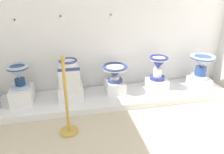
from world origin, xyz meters
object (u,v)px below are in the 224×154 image
at_px(antique_toilet_tall_cobalt, 69,72).
at_px(antique_toilet_leftmost, 202,63).
at_px(plinth_block_slender_white, 22,95).
at_px(info_placard_third, 113,17).
at_px(info_placard_second, 63,19).
at_px(stanchion_post_near_left, 67,110).
at_px(info_placard_first, 18,22).
at_px(antique_toilet_slender_white, 18,73).
at_px(plinth_block_tall_cobalt, 71,91).
at_px(plinth_block_rightmost, 115,86).
at_px(plinth_block_broad_patterned, 157,84).
at_px(plinth_block_leftmost, 199,81).
at_px(antique_toilet_broad_patterned, 158,65).
at_px(antique_toilet_rightmost, 115,71).

distance_m(antique_toilet_tall_cobalt, antique_toilet_leftmost, 2.30).
distance_m(plinth_block_slender_white, info_placard_third, 1.89).
distance_m(antique_toilet_leftmost, info_placard_second, 2.48).
bearing_deg(antique_toilet_tall_cobalt, antique_toilet_leftmost, -0.06).
distance_m(info_placard_second, stanchion_post_near_left, 1.49).
distance_m(info_placard_first, stanchion_post_near_left, 1.60).
bearing_deg(antique_toilet_slender_white, info_placard_first, 85.14).
xyz_separation_m(antique_toilet_leftmost, info_placard_second, (-2.33, 0.36, 0.78)).
height_order(plinth_block_tall_cobalt, info_placard_first, info_placard_first).
height_order(plinth_block_rightmost, plinth_block_broad_patterned, plinth_block_rightmost).
relative_size(plinth_block_slender_white, plinth_block_leftmost, 1.15).
xyz_separation_m(info_placard_second, info_placard_third, (0.81, 0.00, 0.00)).
distance_m(info_placard_first, info_placard_third, 1.47).
relative_size(plinth_block_broad_patterned, stanchion_post_near_left, 0.33).
relative_size(plinth_block_tall_cobalt, info_placard_first, 3.29).
distance_m(antique_toilet_leftmost, info_placard_first, 3.11).
bearing_deg(plinth_block_slender_white, antique_toilet_slender_white, -90.00).
xyz_separation_m(antique_toilet_broad_patterned, info_placard_first, (-2.19, 0.33, 0.73)).
bearing_deg(plinth_block_rightmost, info_placard_first, 168.13).
height_order(plinth_block_slender_white, antique_toilet_rightmost, antique_toilet_rightmost).
bearing_deg(plinth_block_rightmost, antique_toilet_broad_patterned, -1.90).
height_order(info_placard_first, info_placard_second, info_placard_second).
distance_m(plinth_block_tall_cobalt, info_placard_third, 1.39).
distance_m(plinth_block_broad_patterned, stanchion_post_near_left, 1.75).
xyz_separation_m(plinth_block_slender_white, antique_toilet_rightmost, (1.47, 0.07, 0.25)).
relative_size(antique_toilet_rightmost, plinth_block_leftmost, 1.24).
distance_m(antique_toilet_slender_white, info_placard_second, 1.06).
distance_m(antique_toilet_tall_cobalt, plinth_block_rightmost, 0.82).
bearing_deg(info_placard_first, antique_toilet_leftmost, -6.75).
xyz_separation_m(antique_toilet_tall_cobalt, plinth_block_leftmost, (2.30, -0.00, -0.37)).
bearing_deg(stanchion_post_near_left, info_placard_second, 88.31).
bearing_deg(antique_toilet_tall_cobalt, info_placard_first, 153.09).
relative_size(plinth_block_rightmost, plinth_block_leftmost, 0.99).
height_order(plinth_block_broad_patterned, antique_toilet_broad_patterned, antique_toilet_broad_patterned).
relative_size(plinth_block_broad_patterned, plinth_block_leftmost, 1.03).
distance_m(antique_toilet_tall_cobalt, info_placard_third, 1.14).
xyz_separation_m(plinth_block_broad_patterned, info_placard_third, (-0.71, 0.33, 1.11)).
bearing_deg(plinth_block_broad_patterned, antique_toilet_leftmost, -1.97).
distance_m(plinth_block_tall_cobalt, plinth_block_broad_patterned, 1.49).
distance_m(antique_toilet_rightmost, antique_toilet_broad_patterned, 0.75).
bearing_deg(plinth_block_broad_patterned, info_placard_first, 171.49).
bearing_deg(antique_toilet_broad_patterned, antique_toilet_rightmost, 178.10).
bearing_deg(antique_toilet_leftmost, info_placard_third, 166.90).
bearing_deg(antique_toilet_broad_patterned, info_placard_third, 155.33).
xyz_separation_m(plinth_block_tall_cobalt, plinth_block_broad_patterned, (1.49, 0.03, -0.02)).
xyz_separation_m(antique_toilet_broad_patterned, info_placard_second, (-1.52, 0.33, 0.76)).
distance_m(antique_toilet_rightmost, plinth_block_broad_patterned, 0.80).
distance_m(plinth_block_broad_patterned, antique_toilet_broad_patterned, 0.36).
bearing_deg(plinth_block_leftmost, antique_toilet_rightmost, 178.06).
bearing_deg(plinth_block_tall_cobalt, info_placard_first, 153.09).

